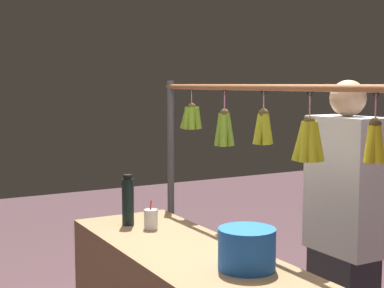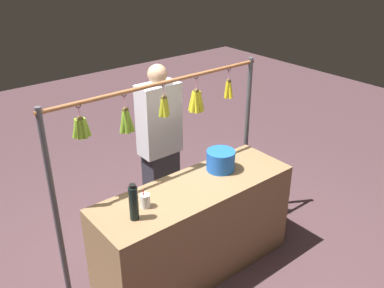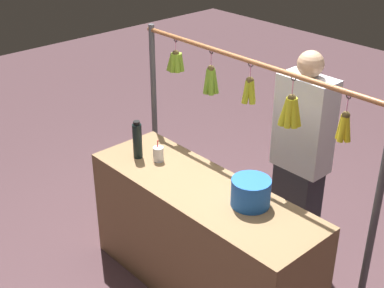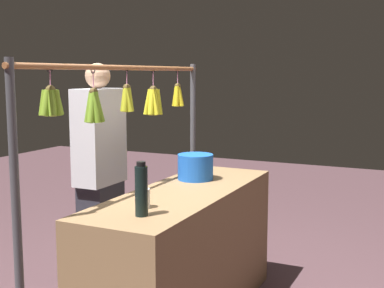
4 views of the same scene
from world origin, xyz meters
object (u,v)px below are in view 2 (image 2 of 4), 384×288
object	(u,v)px
water_bottle	(134,203)
vendor_person	(160,149)
blue_bucket	(221,160)
drink_cup	(145,201)

from	to	relation	value
water_bottle	vendor_person	size ratio (longest dim) A/B	0.17
blue_bucket	water_bottle	bearing A→B (deg)	8.36
blue_bucket	vendor_person	distance (m)	0.72
vendor_person	drink_cup	bearing A→B (deg)	48.79
drink_cup	blue_bucket	bearing A→B (deg)	-175.34
drink_cup	vendor_person	bearing A→B (deg)	-131.21
drink_cup	vendor_person	distance (m)	1.01
water_bottle	vendor_person	world-z (taller)	vendor_person
water_bottle	blue_bucket	xyz separation A→B (m)	(-0.95, -0.14, -0.05)
blue_bucket	vendor_person	world-z (taller)	vendor_person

